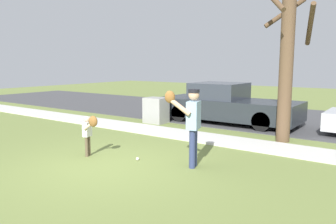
{
  "coord_description": "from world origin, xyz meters",
  "views": [
    {
      "loc": [
        5.19,
        -4.97,
        2.23
      ],
      "look_at": [
        0.3,
        1.88,
        1.0
      ],
      "focal_mm": 35.78,
      "sensor_mm": 36.0,
      "label": 1
    }
  ],
  "objects_px": {
    "utility_cabinet": "(156,110)",
    "person_adult": "(191,119)",
    "street_tree_near": "(287,47)",
    "parked_pickup_dark": "(226,105)",
    "baseball": "(138,159)",
    "person_child": "(89,130)"
  },
  "relations": [
    {
      "from": "street_tree_near",
      "to": "parked_pickup_dark",
      "type": "relative_size",
      "value": 0.96
    },
    {
      "from": "baseball",
      "to": "person_child",
      "type": "bearing_deg",
      "value": -159.17
    },
    {
      "from": "person_adult",
      "to": "parked_pickup_dark",
      "type": "xyz_separation_m",
      "value": [
        -1.8,
        5.44,
        -0.38
      ]
    },
    {
      "from": "parked_pickup_dark",
      "to": "street_tree_near",
      "type": "bearing_deg",
      "value": -34.75
    },
    {
      "from": "person_child",
      "to": "utility_cabinet",
      "type": "xyz_separation_m",
      "value": [
        -1.53,
        4.6,
        -0.19
      ]
    },
    {
      "from": "street_tree_near",
      "to": "parked_pickup_dark",
      "type": "height_order",
      "value": "street_tree_near"
    },
    {
      "from": "baseball",
      "to": "parked_pickup_dark",
      "type": "relative_size",
      "value": 0.01
    },
    {
      "from": "person_adult",
      "to": "street_tree_near",
      "type": "bearing_deg",
      "value": -120.39
    },
    {
      "from": "person_adult",
      "to": "street_tree_near",
      "type": "relative_size",
      "value": 0.34
    },
    {
      "from": "person_adult",
      "to": "parked_pickup_dark",
      "type": "bearing_deg",
      "value": -88.17
    },
    {
      "from": "person_adult",
      "to": "utility_cabinet",
      "type": "xyz_separation_m",
      "value": [
        -3.93,
        3.87,
        -0.58
      ]
    },
    {
      "from": "utility_cabinet",
      "to": "person_adult",
      "type": "bearing_deg",
      "value": -44.52
    },
    {
      "from": "person_child",
      "to": "baseball",
      "type": "xyz_separation_m",
      "value": [
        1.13,
        0.43,
        -0.63
      ]
    },
    {
      "from": "parked_pickup_dark",
      "to": "utility_cabinet",
      "type": "bearing_deg",
      "value": -143.58
    },
    {
      "from": "baseball",
      "to": "parked_pickup_dark",
      "type": "bearing_deg",
      "value": 95.35
    },
    {
      "from": "person_child",
      "to": "street_tree_near",
      "type": "distance_m",
      "value": 5.78
    },
    {
      "from": "baseball",
      "to": "parked_pickup_dark",
      "type": "xyz_separation_m",
      "value": [
        -0.54,
        5.74,
        0.64
      ]
    },
    {
      "from": "person_adult",
      "to": "utility_cabinet",
      "type": "height_order",
      "value": "person_adult"
    },
    {
      "from": "person_adult",
      "to": "street_tree_near",
      "type": "xyz_separation_m",
      "value": [
        0.88,
        3.58,
        1.61
      ]
    },
    {
      "from": "baseball",
      "to": "person_adult",
      "type": "bearing_deg",
      "value": 13.51
    },
    {
      "from": "baseball",
      "to": "utility_cabinet",
      "type": "distance_m",
      "value": 4.97
    },
    {
      "from": "baseball",
      "to": "street_tree_near",
      "type": "distance_m",
      "value": 5.16
    }
  ]
}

